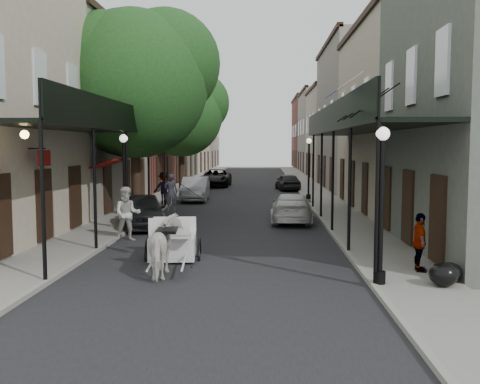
# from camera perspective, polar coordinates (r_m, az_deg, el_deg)

# --- Properties ---
(ground) EXTENTS (140.00, 140.00, 0.00)m
(ground) POSITION_cam_1_polar(r_m,az_deg,el_deg) (15.06, -2.63, -8.06)
(ground) COLOR gray
(ground) RESTS_ON ground
(road) EXTENTS (8.00, 90.00, 0.01)m
(road) POSITION_cam_1_polar(r_m,az_deg,el_deg) (34.80, 0.29, -0.60)
(road) COLOR black
(road) RESTS_ON ground
(sidewalk_left) EXTENTS (2.20, 90.00, 0.12)m
(sidewalk_left) POSITION_cam_1_polar(r_m,az_deg,el_deg) (35.34, -7.84, -0.47)
(sidewalk_left) COLOR gray
(sidewalk_left) RESTS_ON ground
(sidewalk_right) EXTENTS (2.20, 90.00, 0.12)m
(sidewalk_right) POSITION_cam_1_polar(r_m,az_deg,el_deg) (34.97, 8.50, -0.54)
(sidewalk_right) COLOR gray
(sidewalk_right) RESTS_ON ground
(building_row_left) EXTENTS (5.00, 80.00, 10.50)m
(building_row_left) POSITION_cam_1_polar(r_m,az_deg,el_deg) (45.74, -10.14, 7.24)
(building_row_left) COLOR #BAAC94
(building_row_left) RESTS_ON ground
(building_row_right) EXTENTS (5.00, 80.00, 10.50)m
(building_row_right) POSITION_cam_1_polar(r_m,az_deg,el_deg) (45.24, 11.82, 7.24)
(building_row_right) COLOR gray
(building_row_right) RESTS_ON ground
(gallery_left) EXTENTS (2.20, 18.05, 4.88)m
(gallery_left) POSITION_cam_1_polar(r_m,az_deg,el_deg) (22.45, -13.41, 6.53)
(gallery_left) COLOR black
(gallery_left) RESTS_ON sidewalk_left
(gallery_right) EXTENTS (2.20, 18.05, 4.88)m
(gallery_right) POSITION_cam_1_polar(r_m,az_deg,el_deg) (21.88, 11.68, 6.61)
(gallery_right) COLOR black
(gallery_right) RESTS_ON sidewalk_right
(tree_near) EXTENTS (7.31, 6.80, 9.63)m
(tree_near) POSITION_cam_1_polar(r_m,az_deg,el_deg) (25.58, -10.22, 11.85)
(tree_near) COLOR #382619
(tree_near) RESTS_ON sidewalk_left
(tree_far) EXTENTS (6.45, 6.00, 8.61)m
(tree_far) POSITION_cam_1_polar(r_m,az_deg,el_deg) (39.26, -5.75, 8.53)
(tree_far) COLOR #382619
(tree_far) RESTS_ON sidewalk_left
(lamppost_right_near) EXTENTS (0.32, 0.32, 3.71)m
(lamppost_right_near) POSITION_cam_1_polar(r_m,az_deg,el_deg) (12.99, 14.84, -1.14)
(lamppost_right_near) COLOR black
(lamppost_right_near) RESTS_ON sidewalk_right
(lamppost_left) EXTENTS (0.32, 0.32, 3.71)m
(lamppost_left) POSITION_cam_1_polar(r_m,az_deg,el_deg) (21.35, -12.23, 1.26)
(lamppost_left) COLOR black
(lamppost_left) RESTS_ON sidewalk_left
(lamppost_right_far) EXTENTS (0.32, 0.32, 3.71)m
(lamppost_right_far) POSITION_cam_1_polar(r_m,az_deg,el_deg) (32.76, 7.35, 2.60)
(lamppost_right_far) COLOR black
(lamppost_right_far) RESTS_ON sidewalk_right
(horse) EXTENTS (1.01, 1.92, 1.56)m
(horse) POSITION_cam_1_polar(r_m,az_deg,el_deg) (14.08, -7.81, -5.76)
(horse) COLOR silver
(horse) RESTS_ON ground
(carriage) EXTENTS (1.75, 2.42, 2.62)m
(carriage) POSITION_cam_1_polar(r_m,az_deg,el_deg) (16.44, -7.08, -3.38)
(carriage) COLOR black
(carriage) RESTS_ON ground
(pedestrian_walking) EXTENTS (1.09, 0.94, 1.94)m
(pedestrian_walking) POSITION_cam_1_polar(r_m,az_deg,el_deg) (19.41, -11.93, -2.31)
(pedestrian_walking) COLOR beige
(pedestrian_walking) RESTS_ON ground
(pedestrian_sidewalk_left) EXTENTS (1.29, 0.91, 1.80)m
(pedestrian_sidewalk_left) POSITION_cam_1_polar(r_m,az_deg,el_deg) (30.06, -8.12, 0.41)
(pedestrian_sidewalk_left) COLOR gray
(pedestrian_sidewalk_left) RESTS_ON sidewalk_left
(pedestrian_sidewalk_right) EXTENTS (0.45, 0.93, 1.53)m
(pedestrian_sidewalk_right) POSITION_cam_1_polar(r_m,az_deg,el_deg) (14.70, 18.63, -5.11)
(pedestrian_sidewalk_right) COLOR gray
(pedestrian_sidewalk_right) RESTS_ON sidewalk_right
(car_left_near) EXTENTS (2.68, 4.48, 1.43)m
(car_left_near) POSITION_cam_1_polar(r_m,az_deg,el_deg) (22.41, -10.23, -1.96)
(car_left_near) COLOR black
(car_left_near) RESTS_ON ground
(car_left_mid) EXTENTS (1.73, 4.48, 1.46)m
(car_left_mid) POSITION_cam_1_polar(r_m,az_deg,el_deg) (32.87, -4.80, 0.32)
(car_left_mid) COLOR #9D9CA1
(car_left_mid) RESTS_ON ground
(car_left_far) EXTENTS (2.50, 5.23, 1.44)m
(car_left_far) POSITION_cam_1_polar(r_m,az_deg,el_deg) (44.11, -2.66, 1.51)
(car_left_far) COLOR black
(car_left_far) RESTS_ON ground
(car_right_near) EXTENTS (2.02, 4.49, 1.28)m
(car_right_near) POSITION_cam_1_polar(r_m,az_deg,el_deg) (23.81, 5.54, -1.68)
(car_right_near) COLOR silver
(car_right_near) RESTS_ON ground
(car_right_far) EXTENTS (2.00, 3.94, 1.29)m
(car_right_far) POSITION_cam_1_polar(r_m,az_deg,el_deg) (40.53, 5.12, 1.08)
(car_right_far) COLOR black
(car_right_far) RESTS_ON ground
(trash_bags) EXTENTS (0.92, 1.07, 0.57)m
(trash_bags) POSITION_cam_1_polar(r_m,az_deg,el_deg) (13.65, 21.11, -8.11)
(trash_bags) COLOR black
(trash_bags) RESTS_ON sidewalk_right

